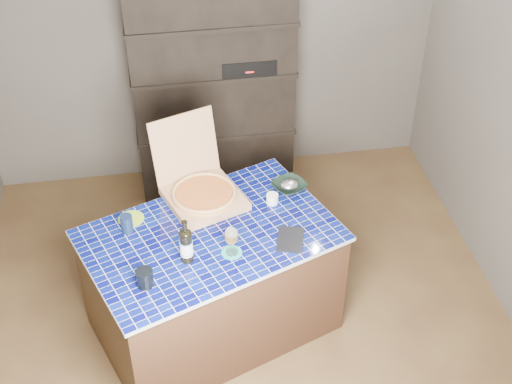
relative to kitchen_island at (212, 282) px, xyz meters
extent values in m
plane|color=brown|center=(0.20, 0.02, -0.40)|extent=(3.50, 3.50, 0.00)
plane|color=#524D47|center=(0.20, 1.77, 0.85)|extent=(3.50, 0.00, 3.50)
cube|color=black|center=(0.20, 1.55, 0.50)|extent=(1.20, 0.40, 1.80)
cube|color=black|center=(0.45, 1.50, 0.72)|extent=(0.40, 0.32, 0.12)
cube|color=#402219|center=(0.00, 0.00, -0.01)|extent=(1.65, 1.34, 0.77)
cube|color=#040743|center=(0.00, 0.00, 0.39)|extent=(1.70, 1.39, 0.03)
cube|color=tan|center=(0.00, 0.31, 0.42)|extent=(0.56, 0.56, 0.05)
cube|color=tan|center=(-0.09, 0.56, 0.66)|extent=(0.44, 0.24, 0.43)
cylinder|color=tan|center=(0.00, 0.31, 0.46)|extent=(0.40, 0.40, 0.01)
cylinder|color=maroon|center=(0.00, 0.31, 0.47)|extent=(0.35, 0.35, 0.01)
torus|color=tan|center=(0.00, 0.31, 0.47)|extent=(0.40, 0.40, 0.02)
cylinder|color=black|center=(-0.15, -0.20, 0.50)|extent=(0.07, 0.07, 0.20)
ellipsoid|color=black|center=(-0.15, -0.20, 0.60)|extent=(0.07, 0.07, 0.04)
cylinder|color=black|center=(-0.15, -0.20, 0.65)|extent=(0.03, 0.03, 0.08)
cylinder|color=silver|center=(-0.15, -0.20, 0.49)|extent=(0.07, 0.07, 0.09)
cylinder|color=#4279E3|center=(-0.15, -0.20, 0.46)|extent=(0.08, 0.08, 0.01)
cylinder|color=#4279E3|center=(-0.15, -0.20, 0.54)|extent=(0.08, 0.08, 0.01)
cylinder|color=teal|center=(0.11, -0.18, 0.40)|extent=(0.12, 0.12, 0.01)
cylinder|color=white|center=(0.11, -0.18, 0.41)|extent=(0.07, 0.07, 0.01)
cylinder|color=white|center=(0.11, -0.18, 0.45)|extent=(0.01, 0.01, 0.08)
ellipsoid|color=white|center=(0.11, -0.18, 0.53)|extent=(0.08, 0.08, 0.11)
cylinder|color=#B0761C|center=(0.11, -0.18, 0.52)|extent=(0.07, 0.07, 0.05)
cylinder|color=white|center=(0.11, -0.18, 0.56)|extent=(0.07, 0.07, 0.02)
cylinder|color=black|center=(-0.39, -0.35, 0.45)|extent=(0.09, 0.09, 0.10)
cube|color=black|center=(0.46, -0.13, 0.41)|extent=(0.20, 0.24, 0.02)
imported|color=black|center=(0.55, 0.34, 0.43)|extent=(0.28, 0.28, 0.05)
ellipsoid|color=silver|center=(0.55, 0.34, 0.44)|extent=(0.12, 0.10, 0.05)
cylinder|color=white|center=(0.42, 0.23, 0.43)|extent=(0.07, 0.07, 0.06)
cylinder|color=#0E1933|center=(-0.48, 0.11, 0.46)|extent=(0.07, 0.07, 0.11)
cylinder|color=#85B025|center=(-0.46, 0.21, 0.40)|extent=(0.16, 0.16, 0.01)
camera|label=1|loc=(-0.24, -3.15, 3.22)|focal=50.00mm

